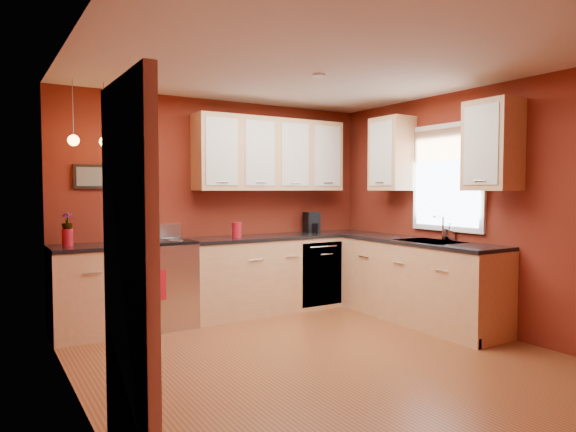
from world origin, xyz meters
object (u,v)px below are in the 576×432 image
red_canister (237,230)px  coffee_maker (312,223)px  gas_range (157,283)px  sink (429,243)px  soap_pump (450,232)px

red_canister → coffee_maker: bearing=7.6°
gas_range → red_canister: bearing=-1.4°
red_canister → sink: bearing=-41.7°
sink → red_canister: bearing=138.3°
sink → coffee_maker: (-0.47, 1.63, 0.15)m
sink → soap_pump: bearing=-15.8°
sink → coffee_maker: 1.71m
sink → soap_pump: sink is taller
red_canister → coffee_maker: coffee_maker is taller
sink → red_canister: 2.22m
sink → coffee_maker: bearing=106.1°
red_canister → coffee_maker: size_ratio=0.68×
coffee_maker → soap_pump: (0.72, -1.70, -0.03)m
gas_range → sink: size_ratio=1.59×
sink → gas_range: bearing=150.2°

